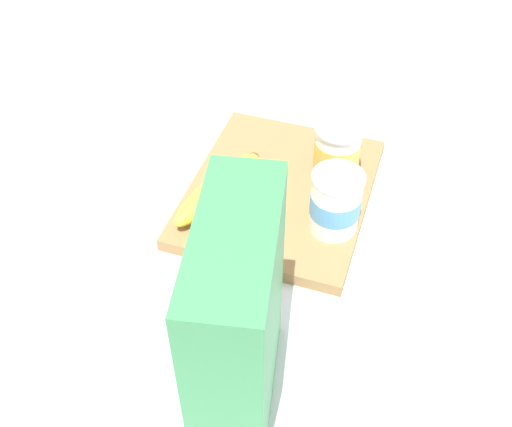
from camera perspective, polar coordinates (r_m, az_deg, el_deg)
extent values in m
plane|color=white|center=(0.88, 2.17, 1.54)|extent=(2.40, 2.40, 0.00)
cube|color=olive|center=(0.88, 2.19, 1.97)|extent=(0.29, 0.24, 0.02)
cube|color=#38844C|center=(0.59, -1.71, -10.09)|extent=(0.19, 0.10, 0.25)
cylinder|color=white|center=(0.87, 7.40, 5.44)|extent=(0.06, 0.06, 0.09)
cylinder|color=gold|center=(0.87, 7.40, 5.44)|extent=(0.06, 0.06, 0.04)
cylinder|color=silver|center=(0.84, 7.68, 7.79)|extent=(0.07, 0.07, 0.00)
cylinder|color=white|center=(0.79, 7.26, 0.94)|extent=(0.06, 0.06, 0.08)
cylinder|color=#5193D1|center=(0.79, 7.26, 0.94)|extent=(0.06, 0.06, 0.03)
cylinder|color=silver|center=(0.76, 7.56, 3.28)|extent=(0.07, 0.07, 0.00)
ellipsoid|color=yellow|center=(0.84, -3.58, 2.29)|extent=(0.17, 0.09, 0.04)
ellipsoid|color=yellow|center=(0.83, -2.74, 1.52)|extent=(0.19, 0.05, 0.03)
ellipsoid|color=yellow|center=(0.83, -1.36, 1.75)|extent=(0.17, 0.06, 0.04)
ellipsoid|color=yellow|center=(0.84, -0.14, 1.83)|extent=(0.16, 0.08, 0.04)
cylinder|color=brown|center=(0.90, -0.19, 4.89)|extent=(0.01, 0.01, 0.02)
cylinder|color=silver|center=(1.05, 2.14, 9.84)|extent=(0.09, 0.08, 0.01)
ellipsoid|color=silver|center=(1.00, 3.66, 8.09)|extent=(0.04, 0.04, 0.01)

